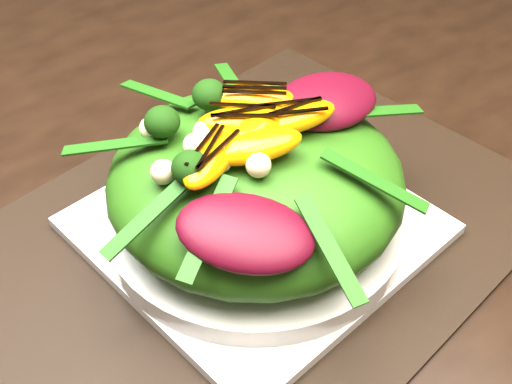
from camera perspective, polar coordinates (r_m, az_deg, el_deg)
dining_table at (r=0.57m, az=-16.20°, el=-7.43°), size 1.60×0.90×0.75m
placemat at (r=0.55m, az=0.00°, el=-3.27°), size 0.49×0.41×0.00m
plate_base at (r=0.55m, az=0.00°, el=-2.82°), size 0.27×0.27×0.01m
salad_bowl at (r=0.54m, az=0.00°, el=-1.84°), size 0.29×0.29×0.02m
lettuce_mound at (r=0.51m, az=0.00°, el=1.03°), size 0.24×0.24×0.08m
radicchio_leaf at (r=0.52m, az=5.92°, el=7.56°), size 0.09×0.06×0.02m
orange_segment at (r=0.49m, az=-2.11°, el=6.22°), size 0.07×0.03×0.02m
broccoli_floret at (r=0.47m, az=-9.17°, el=3.52°), size 0.04×0.04×0.04m
macadamia_nut at (r=0.48m, az=5.45°, el=4.09°), size 0.02×0.02×0.02m
balsamic_drizzle at (r=0.49m, az=-2.14°, el=7.09°), size 0.05×0.00×0.00m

